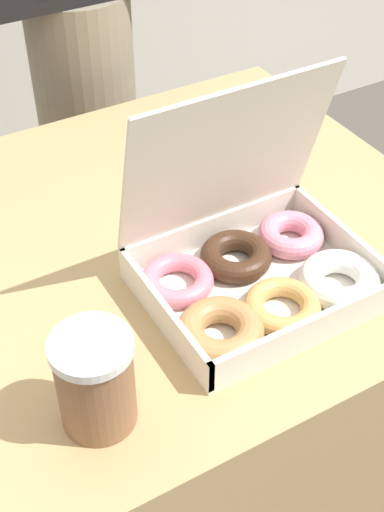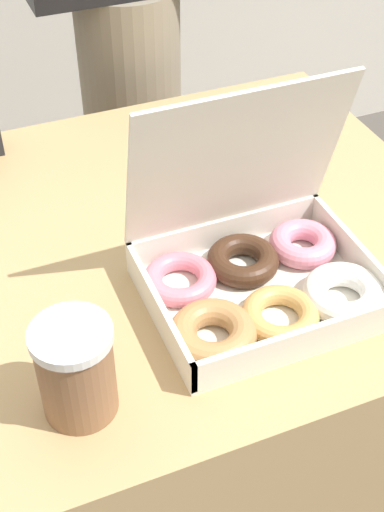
# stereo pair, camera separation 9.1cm
# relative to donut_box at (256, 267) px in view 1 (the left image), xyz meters

# --- Properties ---
(ground_plane) EXTENTS (14.00, 14.00, 0.00)m
(ground_plane) POSITION_rel_donut_box_xyz_m (-0.02, 0.17, -0.79)
(ground_plane) COLOR #4C4742
(table) EXTENTS (0.82, 0.78, 0.75)m
(table) POSITION_rel_donut_box_xyz_m (-0.02, 0.17, -0.42)
(table) COLOR tan
(table) RESTS_ON ground_plane
(donut_box) EXTENTS (0.34, 0.26, 0.29)m
(donut_box) POSITION_rel_donut_box_xyz_m (0.00, 0.00, 0.00)
(donut_box) COLOR white
(donut_box) RESTS_ON table
(coffee_cup) EXTENTS (0.09, 0.09, 0.13)m
(coffee_cup) POSITION_rel_donut_box_xyz_m (-0.28, -0.09, 0.03)
(coffee_cup) COLOR #8C6042
(coffee_cup) RESTS_ON table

